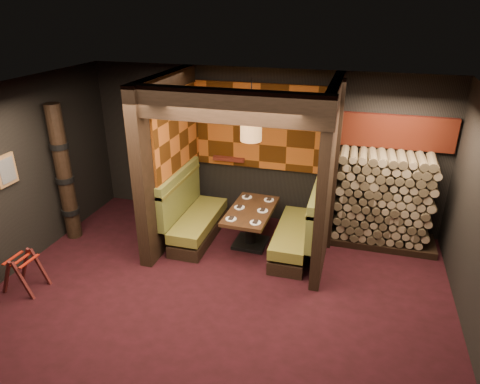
% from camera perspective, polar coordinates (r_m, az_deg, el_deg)
% --- Properties ---
extents(floor, '(6.50, 5.50, 0.02)m').
position_cam_1_polar(floor, '(6.22, -3.39, -14.60)').
color(floor, black).
rests_on(floor, ground).
extents(ceiling, '(6.50, 5.50, 0.02)m').
position_cam_1_polar(ceiling, '(4.97, -4.20, 12.23)').
color(ceiling, black).
rests_on(ceiling, ground).
extents(wall_back, '(6.50, 0.02, 2.85)m').
position_cam_1_polar(wall_back, '(7.91, 2.91, 5.98)').
color(wall_back, black).
rests_on(wall_back, ground).
extents(wall_front, '(6.50, 0.02, 2.85)m').
position_cam_1_polar(wall_front, '(3.47, -20.31, -22.70)').
color(wall_front, black).
rests_on(wall_front, ground).
extents(wall_left, '(0.02, 5.50, 2.85)m').
position_cam_1_polar(wall_left, '(7.15, -29.22, 0.84)').
color(wall_left, black).
rests_on(wall_left, ground).
extents(partition_left, '(0.20, 2.20, 2.85)m').
position_cam_1_polar(partition_left, '(7.33, -9.46, 4.21)').
color(partition_left, black).
rests_on(partition_left, floor).
extents(partition_right, '(0.15, 2.10, 2.85)m').
position_cam_1_polar(partition_right, '(6.74, 11.65, 2.24)').
color(partition_right, black).
rests_on(partition_right, floor).
extents(header_beam, '(2.85, 0.18, 0.44)m').
position_cam_1_polar(header_beam, '(5.67, -1.94, 11.38)').
color(header_beam, black).
rests_on(header_beam, partition_left).
extents(tapa_back_panel, '(2.40, 0.06, 1.55)m').
position_cam_1_polar(tapa_back_panel, '(7.75, 2.71, 8.66)').
color(tapa_back_panel, '#A95018').
rests_on(tapa_back_panel, wall_back).
extents(tapa_side_panel, '(0.04, 1.85, 1.45)m').
position_cam_1_polar(tapa_side_panel, '(7.31, -8.25, 7.73)').
color(tapa_side_panel, '#A95018').
rests_on(tapa_side_panel, partition_left).
extents(lacquer_shelf, '(0.60, 0.12, 0.07)m').
position_cam_1_polar(lacquer_shelf, '(8.03, -1.49, 4.45)').
color(lacquer_shelf, '#591D15').
rests_on(lacquer_shelf, wall_back).
extents(booth_bench_left, '(0.68, 1.60, 1.14)m').
position_cam_1_polar(booth_bench_left, '(7.59, -6.28, -3.33)').
color(booth_bench_left, black).
rests_on(booth_bench_left, floor).
extents(booth_bench_right, '(0.68, 1.60, 1.14)m').
position_cam_1_polar(booth_bench_right, '(7.16, 7.99, -5.22)').
color(booth_bench_right, black).
rests_on(booth_bench_right, floor).
extents(dining_table, '(0.74, 1.31, 0.68)m').
position_cam_1_polar(dining_table, '(7.29, 1.45, -3.96)').
color(dining_table, black).
rests_on(dining_table, floor).
extents(place_settings, '(0.61, 1.08, 0.03)m').
position_cam_1_polar(place_settings, '(7.18, 1.47, -2.25)').
color(place_settings, white).
rests_on(place_settings, dining_table).
extents(pendant_lamp, '(0.33, 0.33, 0.95)m').
position_cam_1_polar(pendant_lamp, '(6.63, 1.49, 8.74)').
color(pendant_lamp, '#A06E3D').
rests_on(pendant_lamp, ceiling).
extents(framed_picture, '(0.05, 0.36, 0.46)m').
position_cam_1_polar(framed_picture, '(7.12, -28.74, 2.56)').
color(framed_picture, olive).
rests_on(framed_picture, wall_left).
extents(luggage_rack, '(0.57, 0.41, 0.61)m').
position_cam_1_polar(luggage_rack, '(7.04, -26.88, -9.36)').
color(luggage_rack, '#441413').
rests_on(luggage_rack, floor).
extents(totem_column, '(0.31, 0.31, 2.40)m').
position_cam_1_polar(totem_column, '(7.85, -22.39, 2.15)').
color(totem_column, black).
rests_on(totem_column, floor).
extents(firewood_stack, '(1.73, 0.70, 1.64)m').
position_cam_1_polar(firewood_stack, '(7.59, 19.12, -1.10)').
color(firewood_stack, black).
rests_on(firewood_stack, floor).
extents(mosaic_header, '(1.83, 0.10, 0.56)m').
position_cam_1_polar(mosaic_header, '(7.53, 20.17, 7.53)').
color(mosaic_header, maroon).
rests_on(mosaic_header, wall_back).
extents(bay_front_post, '(0.08, 0.08, 2.85)m').
position_cam_1_polar(bay_front_post, '(6.98, 12.58, 2.91)').
color(bay_front_post, black).
rests_on(bay_front_post, floor).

